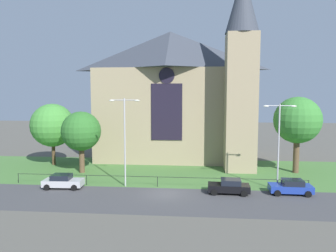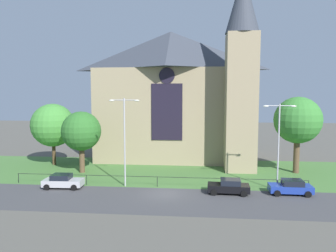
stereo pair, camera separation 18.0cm
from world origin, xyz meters
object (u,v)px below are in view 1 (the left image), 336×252
(church_building, at_px, (175,94))
(parked_car_black, at_px, (229,186))
(tree_left_near, at_px, (81,131))
(tree_left_far, at_px, (53,125))
(streetlamp_near, at_px, (125,132))
(streetlamp_far, at_px, (279,136))
(parked_car_blue, at_px, (291,187))
(tree_right_far, at_px, (297,120))
(parked_car_silver, at_px, (63,181))

(church_building, bearing_deg, parked_car_black, -69.15)
(church_building, distance_m, tree_left_near, 16.29)
(tree_left_far, xyz_separation_m, streetlamp_near, (12.82, -9.92, 0.29))
(streetlamp_far, xyz_separation_m, parked_car_blue, (1.04, -1.31, -5.00))
(streetlamp_near, bearing_deg, tree_left_far, 142.29)
(tree_right_far, xyz_separation_m, parked_car_silver, (-27.29, -9.52, -6.08))
(tree_left_near, bearing_deg, streetlamp_far, -13.72)
(streetlamp_near, relative_size, streetlamp_far, 1.06)
(tree_left_far, relative_size, tree_right_far, 0.90)
(streetlamp_far, height_order, parked_car_blue, streetlamp_far)
(parked_car_blue, bearing_deg, tree_left_near, -15.06)
(tree_right_far, xyz_separation_m, streetlamp_near, (-20.72, -8.17, -0.78))
(parked_car_black, relative_size, parked_car_blue, 1.01)
(streetlamp_near, height_order, parked_car_silver, streetlamp_near)
(streetlamp_near, distance_m, parked_car_blue, 18.28)
(tree_left_far, xyz_separation_m, tree_left_near, (5.77, -4.19, -0.36))
(streetlamp_near, bearing_deg, tree_left_near, 140.92)
(tree_right_far, distance_m, parked_car_blue, 11.73)
(church_building, bearing_deg, streetlamp_near, -104.94)
(streetlamp_far, bearing_deg, tree_left_far, 161.26)
(tree_left_far, height_order, streetlamp_far, streetlamp_far)
(church_building, distance_m, parked_car_blue, 23.92)
(streetlamp_near, bearing_deg, streetlamp_far, 0.00)
(parked_car_silver, bearing_deg, streetlamp_near, 9.11)
(tree_left_near, height_order, parked_car_black, tree_left_near)
(streetlamp_near, xyz_separation_m, streetlamp_far, (16.41, 0.00, -0.31))
(church_building, relative_size, parked_car_blue, 6.15)
(tree_left_near, xyz_separation_m, parked_car_silver, (0.48, -7.08, -4.65))
(tree_left_near, height_order, parked_car_blue, tree_left_near)
(tree_left_near, relative_size, parked_car_blue, 1.89)
(tree_left_far, distance_m, streetlamp_near, 16.21)
(church_building, bearing_deg, tree_left_far, -159.62)
(streetlamp_far, bearing_deg, tree_left_near, 166.28)
(tree_right_far, bearing_deg, parked_car_black, -134.08)
(tree_left_far, bearing_deg, tree_left_near, -35.97)
(tree_left_far, relative_size, streetlamp_far, 0.97)
(tree_left_far, bearing_deg, parked_car_black, -25.76)
(tree_right_far, distance_m, streetlamp_far, 9.30)
(church_building, relative_size, parked_car_silver, 6.08)
(streetlamp_near, distance_m, parked_car_silver, 8.55)
(tree_right_far, distance_m, parked_car_silver, 29.54)
(streetlamp_far, distance_m, parked_car_black, 7.41)
(parked_car_silver, distance_m, parked_car_black, 17.76)
(tree_left_near, distance_m, tree_right_far, 27.92)
(tree_left_far, distance_m, parked_car_black, 27.13)
(tree_right_far, height_order, streetlamp_far, tree_right_far)
(church_building, height_order, parked_car_silver, church_building)
(tree_left_far, relative_size, streetlamp_near, 0.91)
(tree_left_far, relative_size, parked_car_silver, 2.07)
(streetlamp_near, bearing_deg, parked_car_blue, -4.29)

